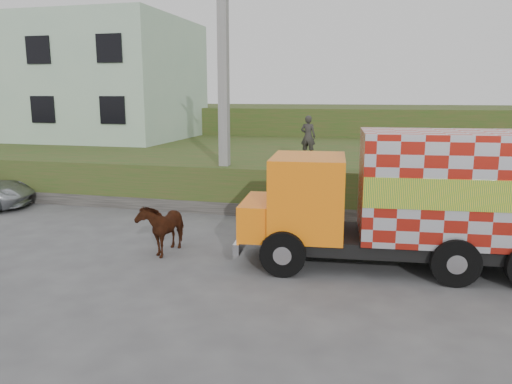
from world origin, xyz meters
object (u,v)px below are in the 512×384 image
(pedestrian, at_px, (308,136))
(cargo_truck, at_px, (413,198))
(cow, at_px, (163,226))
(utility_pole, at_px, (224,85))

(pedestrian, bearing_deg, cargo_truck, 124.99)
(cargo_truck, bearing_deg, cow, 178.39)
(utility_pole, height_order, cow, utility_pole)
(cargo_truck, distance_m, pedestrian, 7.81)
(utility_pole, bearing_deg, cargo_truck, -36.47)
(utility_pole, bearing_deg, cow, -91.63)
(cow, height_order, pedestrian, pedestrian)
(cargo_truck, height_order, pedestrian, pedestrian)
(utility_pole, distance_m, pedestrian, 4.07)
(utility_pole, height_order, pedestrian, utility_pole)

